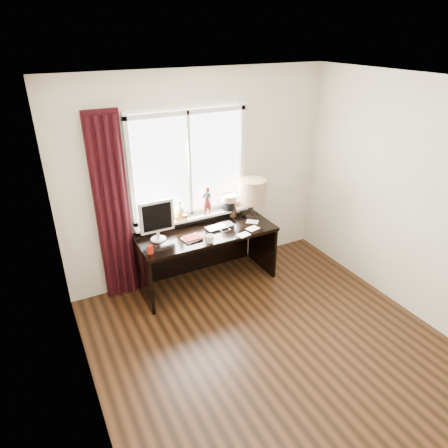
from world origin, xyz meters
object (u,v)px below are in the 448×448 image
laptop (220,227)px  table_lamp (253,191)px  monitor (157,218)px  mug (210,239)px  red_cup (150,249)px  desk (203,245)px

laptop → table_lamp: (0.51, 0.08, 0.35)m
monitor → mug: bearing=-34.1°
laptop → monitor: size_ratio=0.75×
mug → red_cup: (-0.69, 0.09, -0.00)m
laptop → mug: bearing=-138.2°
monitor → red_cup: bearing=-126.0°
mug → table_lamp: (0.79, 0.37, 0.31)m
monitor → table_lamp: bearing=1.2°
monitor → table_lamp: size_ratio=0.94×
desk → monitor: monitor is taller
red_cup → mug: bearing=-7.6°
mug → desk: (0.08, 0.38, -0.29)m
desk → monitor: bearing=-176.2°
laptop → monitor: 0.83m
desk → mug: bearing=-102.1°
laptop → desk: (-0.19, 0.10, -0.26)m
laptop → desk: 0.34m
laptop → red_cup: bearing=-172.9°
red_cup → monitor: size_ratio=0.19×
laptop → table_lamp: table_lamp is taller
laptop → monitor: bearing=171.6°
desk → red_cup: bearing=-159.4°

